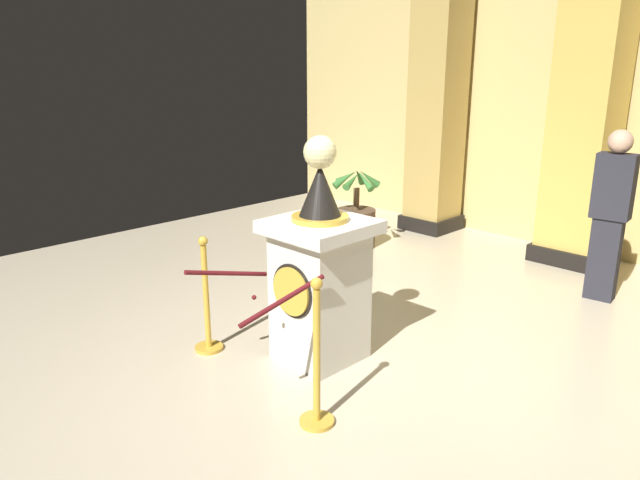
{
  "coord_description": "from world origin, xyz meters",
  "views": [
    {
      "loc": [
        2.83,
        -3.34,
        2.37
      ],
      "look_at": [
        -0.39,
        -0.13,
        1.01
      ],
      "focal_mm": 33.78,
      "sensor_mm": 36.0,
      "label": 1
    }
  ],
  "objects_px": {
    "stanchion_near": "(207,311)",
    "stanchion_far": "(317,374)",
    "pedestal_clock": "(320,274)",
    "bystander_guest": "(611,211)",
    "potted_palm_left": "(356,221)"
  },
  "relations": [
    {
      "from": "stanchion_near",
      "to": "stanchion_far",
      "type": "relative_size",
      "value": 0.96
    },
    {
      "from": "pedestal_clock",
      "to": "bystander_guest",
      "type": "height_order",
      "value": "pedestal_clock"
    },
    {
      "from": "bystander_guest",
      "to": "pedestal_clock",
      "type": "bearing_deg",
      "value": -111.03
    },
    {
      "from": "stanchion_near",
      "to": "stanchion_far",
      "type": "distance_m",
      "value": 1.44
    },
    {
      "from": "stanchion_far",
      "to": "bystander_guest",
      "type": "bearing_deg",
      "value": 82.72
    },
    {
      "from": "pedestal_clock",
      "to": "stanchion_near",
      "type": "distance_m",
      "value": 1.03
    },
    {
      "from": "pedestal_clock",
      "to": "stanchion_far",
      "type": "distance_m",
      "value": 1.03
    },
    {
      "from": "pedestal_clock",
      "to": "bystander_guest",
      "type": "xyz_separation_m",
      "value": [
        1.14,
        2.97,
        0.2
      ]
    },
    {
      "from": "stanchion_near",
      "to": "stanchion_far",
      "type": "xyz_separation_m",
      "value": [
        1.43,
        -0.12,
        0.02
      ]
    },
    {
      "from": "stanchion_far",
      "to": "potted_palm_left",
      "type": "bearing_deg",
      "value": 128.16
    },
    {
      "from": "pedestal_clock",
      "to": "stanchion_near",
      "type": "relative_size",
      "value": 1.82
    },
    {
      "from": "stanchion_near",
      "to": "potted_palm_left",
      "type": "distance_m",
      "value": 3.32
    },
    {
      "from": "stanchion_near",
      "to": "bystander_guest",
      "type": "relative_size",
      "value": 0.58
    },
    {
      "from": "stanchion_near",
      "to": "bystander_guest",
      "type": "height_order",
      "value": "bystander_guest"
    },
    {
      "from": "stanchion_near",
      "to": "stanchion_far",
      "type": "height_order",
      "value": "stanchion_far"
    }
  ]
}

